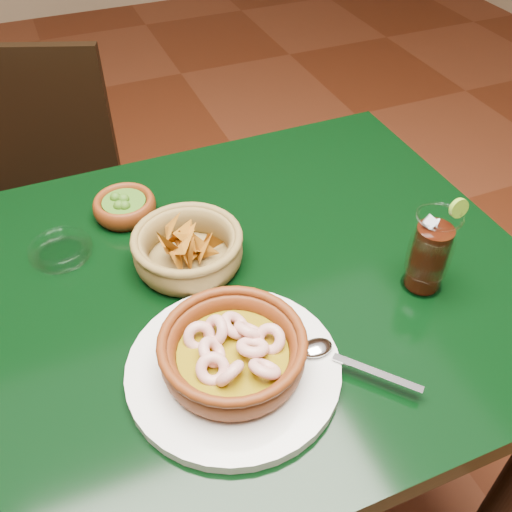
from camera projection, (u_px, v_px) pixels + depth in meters
name	position (u px, v px, depth m)	size (l,w,h in m)	color
ground	(200.00, 508.00, 1.40)	(7.00, 7.00, 0.00)	#471C0C
dining_table	(175.00, 340.00, 0.96)	(1.20, 0.80, 0.75)	black
dining_chair	(44.00, 208.00, 1.50)	(0.52, 0.52, 0.87)	black
shrimp_plate	(234.00, 357.00, 0.77)	(0.37, 0.30, 0.09)	silver
chip_basket	(188.00, 249.00, 0.93)	(0.21, 0.21, 0.13)	olive
guacamole_ramekin	(125.00, 206.00, 1.03)	(0.13, 0.13, 0.04)	#54210A
cola_drink	(430.00, 253.00, 0.87)	(0.14, 0.14, 0.16)	white
glass_ashtray	(61.00, 250.00, 0.96)	(0.11, 0.11, 0.03)	white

